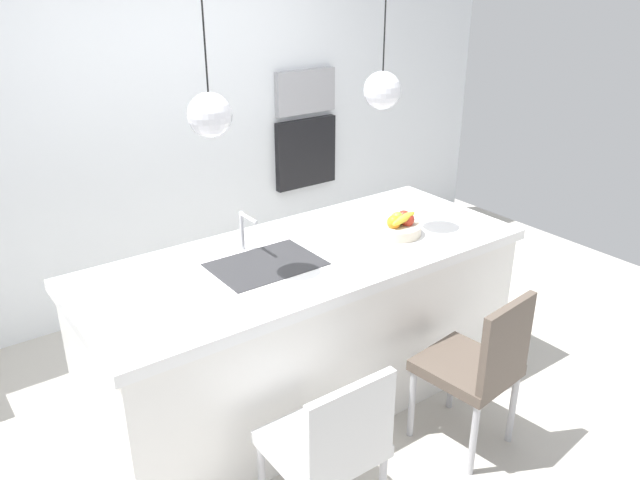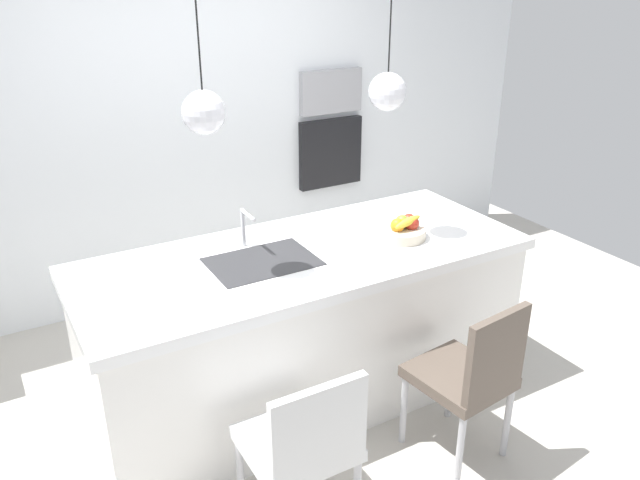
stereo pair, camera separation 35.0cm
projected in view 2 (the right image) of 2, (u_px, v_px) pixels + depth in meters
name	position (u px, v px, depth m)	size (l,w,h in m)	color
floor	(306.00, 391.00, 3.84)	(6.60, 6.60, 0.00)	#BCB7AD
back_wall	(196.00, 124.00, 4.64)	(6.00, 0.10, 2.60)	white
kitchen_island	(305.00, 325.00, 3.66)	(2.48, 1.00, 0.93)	white
sink_basin	(263.00, 263.00, 3.36)	(0.56, 0.40, 0.02)	#2D2D30
faucet	(245.00, 224.00, 3.47)	(0.02, 0.17, 0.22)	silver
fruit_bowl	(402.00, 229.00, 3.64)	(0.30, 0.30, 0.15)	beige
microwave	(330.00, 91.00, 5.03)	(0.54, 0.08, 0.34)	#9E9EA3
oven	(330.00, 153.00, 5.23)	(0.56, 0.08, 0.56)	black
chair_near	(304.00, 443.00, 2.73)	(0.46, 0.45, 0.86)	silver
chair_middle	(470.00, 374.00, 3.15)	(0.47, 0.50, 0.91)	brown
pendant_light_left	(204.00, 112.00, 2.91)	(0.20, 0.20, 0.80)	silver
pendant_light_right	(388.00, 91.00, 3.38)	(0.20, 0.20, 0.80)	silver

